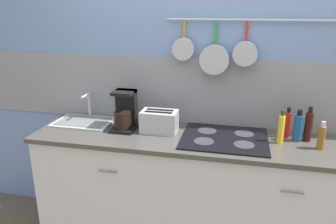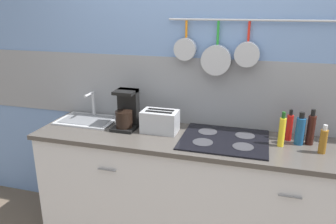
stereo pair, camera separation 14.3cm
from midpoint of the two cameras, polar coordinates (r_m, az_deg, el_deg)
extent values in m
cube|color=#7293C6|center=(2.61, 5.35, 5.77)|extent=(7.20, 0.06, 2.60)
cube|color=gray|center=(2.63, 5.27, 3.59)|extent=(7.20, 0.07, 0.54)
cylinder|color=#B7BABF|center=(2.48, 12.41, 15.40)|extent=(1.22, 0.02, 0.02)
cylinder|color=orange|center=(2.53, 1.17, 14.25)|extent=(0.02, 0.02, 0.12)
cylinder|color=#B7BABF|center=(2.52, 1.02, 10.91)|extent=(0.17, 0.06, 0.17)
cylinder|color=green|center=(2.50, 6.68, 13.57)|extent=(0.02, 0.02, 0.17)
cylinder|color=#B7BABF|center=(2.49, 6.43, 9.04)|extent=(0.22, 0.07, 0.22)
cylinder|color=red|center=(2.48, 11.88, 13.64)|extent=(0.02, 0.02, 0.14)
cylinder|color=#B7BABF|center=(2.46, 11.62, 9.92)|extent=(0.18, 0.07, 0.18)
cube|color=silver|center=(2.62, 3.81, -14.34)|extent=(2.48, 0.55, 0.89)
cylinder|color=slate|center=(2.40, -12.17, -10.15)|extent=(0.14, 0.01, 0.01)
cylinder|color=slate|center=(2.23, 19.08, -13.14)|extent=(0.14, 0.01, 0.01)
cube|color=#4C4742|center=(2.41, 4.04, -4.96)|extent=(2.52, 0.59, 0.03)
cube|color=#B7BABF|center=(2.80, -15.87, -1.72)|extent=(0.47, 0.33, 0.01)
cube|color=slate|center=(2.80, -15.89, -1.54)|extent=(0.40, 0.26, 0.00)
cylinder|color=#B7BABF|center=(2.87, -14.92, 1.07)|extent=(0.03, 0.03, 0.23)
cylinder|color=#B7BABF|center=(2.79, -15.69, 2.71)|extent=(0.02, 0.13, 0.02)
cube|color=black|center=(2.59, -9.18, -2.79)|extent=(0.18, 0.22, 0.02)
cube|color=black|center=(2.60, -8.77, 0.64)|extent=(0.16, 0.08, 0.30)
cylinder|color=black|center=(2.54, -9.49, -1.40)|extent=(0.13, 0.13, 0.13)
cube|color=black|center=(2.52, -9.32, 3.36)|extent=(0.16, 0.16, 0.02)
cube|color=#B7BABF|center=(2.49, -3.17, -1.69)|extent=(0.27, 0.17, 0.17)
cube|color=black|center=(2.43, -3.39, -0.04)|extent=(0.20, 0.03, 0.00)
cube|color=black|center=(2.49, -3.02, 0.37)|extent=(0.20, 0.03, 0.00)
cube|color=black|center=(2.52, -6.35, -0.73)|extent=(0.02, 0.02, 0.02)
cube|color=black|center=(2.40, 8.14, -4.57)|extent=(0.61, 0.52, 0.01)
cylinder|color=#38383D|center=(2.32, 4.51, -5.12)|extent=(0.14, 0.14, 0.00)
cylinder|color=#38383D|center=(2.30, 11.37, -5.62)|extent=(0.14, 0.14, 0.00)
cylinder|color=#38383D|center=(2.51, 5.20, -3.28)|extent=(0.14, 0.14, 0.00)
cylinder|color=#38383D|center=(2.49, 11.52, -3.73)|extent=(0.14, 0.14, 0.00)
cylinder|color=yellow|center=(2.38, 17.46, -2.98)|extent=(0.04, 0.04, 0.20)
cylinder|color=#194C19|center=(2.34, 17.74, -0.16)|extent=(0.02, 0.02, 0.04)
cylinder|color=red|center=(2.51, 18.52, -2.19)|extent=(0.04, 0.04, 0.19)
cylinder|color=black|center=(2.48, 18.78, 0.30)|extent=(0.02, 0.02, 0.04)
cylinder|color=navy|center=(2.47, 20.17, -2.69)|extent=(0.06, 0.06, 0.19)
cylinder|color=black|center=(2.43, 20.46, -0.12)|extent=(0.04, 0.04, 0.04)
cylinder|color=#33140F|center=(2.49, 21.75, -2.47)|extent=(0.05, 0.05, 0.21)
cylinder|color=black|center=(2.45, 22.09, 0.32)|extent=(0.03, 0.03, 0.05)
cylinder|color=#8C5919|center=(2.39, 23.61, -4.17)|extent=(0.05, 0.05, 0.16)
cylinder|color=beige|center=(2.36, 23.90, -1.96)|extent=(0.03, 0.03, 0.04)
camera|label=1|loc=(0.07, -91.71, -0.56)|focal=35.00mm
camera|label=2|loc=(0.07, 88.29, 0.56)|focal=35.00mm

